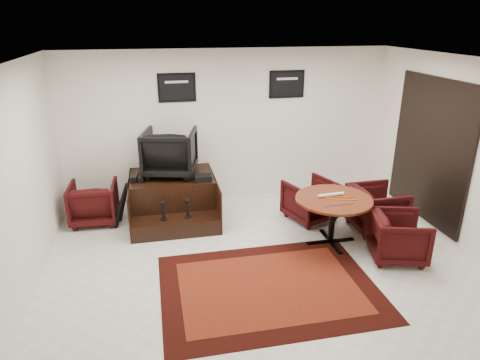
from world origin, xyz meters
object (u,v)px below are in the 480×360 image
object	(u,v)px
shine_podium	(173,199)
table_chair_corner	(399,235)
table_chair_back	(310,198)
table_chair_window	(377,206)
shine_chair	(170,150)
armchair_side	(94,201)
meeting_table	(333,204)

from	to	relation	value
shine_podium	table_chair_corner	distance (m)	3.71
table_chair_back	table_chair_corner	xyz separation A→B (m)	(0.78, -1.50, -0.01)
shine_podium	table_chair_window	size ratio (longest dim) A/B	1.84
shine_chair	table_chair_window	size ratio (longest dim) A/B	1.09
armchair_side	table_chair_window	size ratio (longest dim) A/B	0.96
table_chair_back	shine_podium	bearing A→B (deg)	-33.73
shine_chair	table_chair_corner	world-z (taller)	shine_chair
shine_chair	table_chair_window	xyz separation A→B (m)	(3.24, -1.29, -0.78)
shine_podium	armchair_side	world-z (taller)	armchair_side
shine_podium	shine_chair	size ratio (longest dim) A/B	1.69
armchair_side	table_chair_window	bearing A→B (deg)	166.75
meeting_table	table_chair_back	distance (m)	0.91
shine_podium	meeting_table	distance (m)	2.76
table_chair_corner	meeting_table	bearing A→B (deg)	65.54
armchair_side	table_chair_back	distance (m)	3.70
table_chair_back	shine_chair	bearing A→B (deg)	-37.14
shine_podium	table_chair_back	distance (m)	2.38
table_chair_corner	table_chair_back	bearing A→B (deg)	42.98
armchair_side	table_chair_corner	world-z (taller)	armchair_side
meeting_table	table_chair_window	size ratio (longest dim) A/B	1.42
shine_chair	table_chair_back	bearing A→B (deg)	176.26
table_chair_back	table_chair_window	size ratio (longest dim) A/B	0.96
shine_chair	table_chair_back	xyz separation A→B (m)	(2.31, -0.71, -0.80)
shine_chair	armchair_side	world-z (taller)	shine_chair
table_chair_window	armchair_side	bearing A→B (deg)	74.24
meeting_table	table_chair_back	world-z (taller)	table_chair_back
shine_podium	table_chair_corner	xyz separation A→B (m)	(3.09, -2.06, 0.03)
table_chair_back	table_chair_window	bearing A→B (deg)	128.29
shine_podium	armchair_side	xyz separation A→B (m)	(-1.33, 0.09, 0.05)
shine_chair	armchair_side	size ratio (longest dim) A/B	1.13
shine_podium	table_chair_corner	world-z (taller)	table_chair_corner
shine_chair	table_chair_window	world-z (taller)	shine_chair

